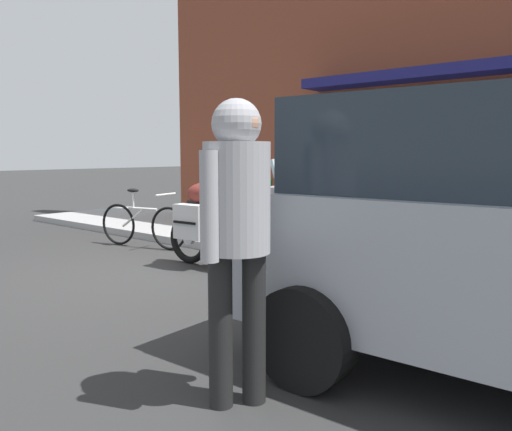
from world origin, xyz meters
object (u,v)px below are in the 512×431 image
parked_bicycle (143,224)px  sandwich_board_sign (253,205)px  pedestrian_walking (237,216)px  touring_motorcycle (224,222)px

parked_bicycle → sandwich_board_sign: bearing=66.6°
parked_bicycle → pedestrian_walking: size_ratio=0.92×
touring_motorcycle → sandwich_board_sign: 2.46m
touring_motorcycle → sandwich_board_sign: (-1.32, 2.08, -0.02)m
sandwich_board_sign → touring_motorcycle: bearing=-57.7°
pedestrian_walking → parked_bicycle: bearing=148.7°
touring_motorcycle → parked_bicycle: 2.12m
pedestrian_walking → sandwich_board_sign: pedestrian_walking is taller
parked_bicycle → touring_motorcycle: bearing=-8.6°
touring_motorcycle → pedestrian_walking: pedestrian_walking is taller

